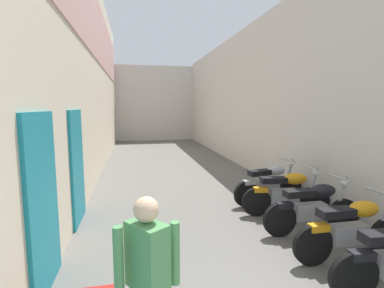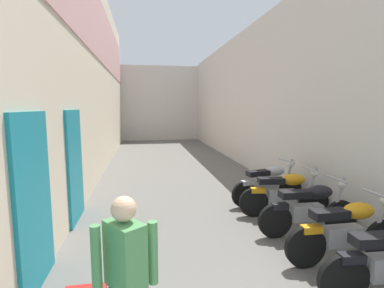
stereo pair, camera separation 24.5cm
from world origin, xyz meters
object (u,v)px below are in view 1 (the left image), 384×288
Objects in this scene: motorcycle_fourth at (313,207)px; pedestrian_by_doorway at (148,276)px; motorcycle_fifth at (287,192)px; motorcycle_sixth at (270,183)px; motorcycle_third at (352,228)px.

motorcycle_fourth is 1.18× the size of pedestrian_by_doorway.
motorcycle_fifth and motorcycle_sixth have the same top height.
motorcycle_fifth is 1.17× the size of pedestrian_by_doorway.
motorcycle_third is 1.00× the size of motorcycle_fourth.
pedestrian_by_doorway is (-3.01, -3.90, 0.42)m from motorcycle_sixth.
motorcycle_third is at bearing -90.00° from motorcycle_fifth.
motorcycle_fifth is 0.77m from motorcycle_sixth.
motorcycle_fourth is at bearing -89.99° from motorcycle_fifth.
motorcycle_fifth is 4.37m from pedestrian_by_doorway.
motorcycle_sixth is 1.17× the size of pedestrian_by_doorway.
motorcycle_third and motorcycle_sixth have the same top height.
pedestrian_by_doorway reaches higher than motorcycle_third.
motorcycle_fourth is 1.01× the size of motorcycle_sixth.
motorcycle_fifth is at bearing 90.01° from motorcycle_fourth.
pedestrian_by_doorway reaches higher than motorcycle_sixth.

